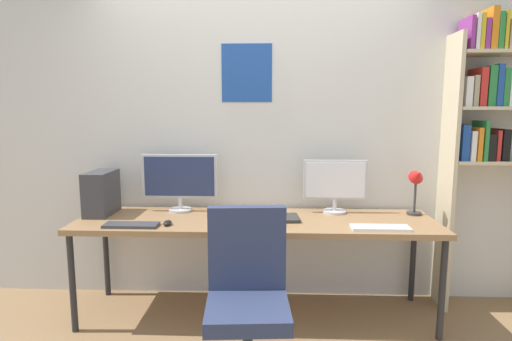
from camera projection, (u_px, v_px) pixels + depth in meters
wall_back at (258, 138)px, 3.34m from camera, size 4.99×0.11×2.60m
desk at (256, 225)px, 3.02m from camera, size 2.59×0.68×0.74m
bookshelf at (495, 118)px, 3.06m from camera, size 0.83×0.28×2.24m
office_chair at (247, 317)px, 2.27m from camera, size 0.52×0.52×0.99m
monitor_left at (180, 179)px, 3.21m from camera, size 0.59×0.18×0.45m
monitor_right at (335, 184)px, 3.16m from camera, size 0.48×0.18×0.41m
pc_tower at (101, 193)px, 3.13m from camera, size 0.17×0.34×0.33m
desk_lamp at (417, 183)px, 3.08m from camera, size 0.11×0.15×0.38m
keyboard_left at (131, 225)px, 2.82m from camera, size 0.37×0.13×0.02m
keyboard_center at (254, 226)px, 2.78m from camera, size 0.38×0.13×0.02m
keyboard_right at (380, 228)px, 2.75m from camera, size 0.38×0.13×0.02m
computer_mouse at (167, 223)px, 2.85m from camera, size 0.06×0.10×0.03m
laptop_closed at (277, 218)px, 2.99m from camera, size 0.34×0.25×0.02m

